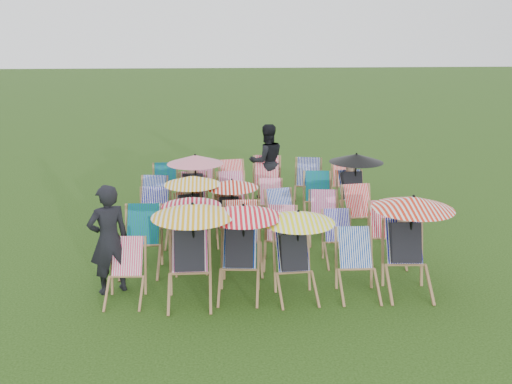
{
  "coord_description": "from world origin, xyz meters",
  "views": [
    {
      "loc": [
        -0.76,
        -9.89,
        3.79
      ],
      "look_at": [
        -0.03,
        0.19,
        0.9
      ],
      "focal_mm": 40.0,
      "sensor_mm": 36.0,
      "label": 1
    }
  ],
  "objects": [
    {
      "name": "person_rear",
      "position": [
        0.42,
        2.88,
        0.86
      ],
      "size": [
        0.97,
        0.83,
        1.73
      ],
      "primitive_type": "imported",
      "rotation": [
        0.0,
        0.0,
        3.38
      ],
      "color": "black",
      "rests_on": "ground"
    },
    {
      "name": "deckchair_23",
      "position": [
        2.1,
        1.3,
        0.7
      ],
      "size": [
        1.12,
        1.19,
        1.33
      ],
      "rotation": [
        0.0,
        0.0,
        0.08
      ],
      "color": "olive",
      "rests_on": "ground"
    },
    {
      "name": "person_left",
      "position": [
        -2.34,
        -1.93,
        0.83
      ],
      "size": [
        0.72,
        0.63,
        1.66
      ],
      "primitive_type": "imported",
      "rotation": [
        0.0,
        0.0,
        3.63
      ],
      "color": "black",
      "rests_on": "ground"
    },
    {
      "name": "deckchair_28",
      "position": [
        1.29,
        2.3,
        0.49
      ],
      "size": [
        0.8,
        1.0,
        0.98
      ],
      "rotation": [
        0.0,
        0.0,
        -0.19
      ],
      "color": "olive",
      "rests_on": "ground"
    },
    {
      "name": "deckchair_25",
      "position": [
        -1.08,
        2.36,
        0.44
      ],
      "size": [
        0.64,
        0.85,
        0.87
      ],
      "rotation": [
        0.0,
        0.0,
        -0.08
      ],
      "color": "olive",
      "rests_on": "ground"
    },
    {
      "name": "deckchair_13",
      "position": [
        -1.21,
        0.12,
        0.65
      ],
      "size": [
        1.03,
        1.13,
        1.23
      ],
      "rotation": [
        0.0,
        0.0,
        0.21
      ],
      "color": "olive",
      "rests_on": "ground"
    },
    {
      "name": "deckchair_4",
      "position": [
        1.3,
        -2.27,
        0.46
      ],
      "size": [
        0.63,
        0.86,
        0.92
      ],
      "rotation": [
        0.0,
        0.0,
        -0.02
      ],
      "color": "olive",
      "rests_on": "ground"
    },
    {
      "name": "deckchair_2",
      "position": [
        -0.43,
        -2.12,
        0.71
      ],
      "size": [
        1.13,
        1.19,
        1.34
      ],
      "rotation": [
        0.0,
        0.0,
        -0.1
      ],
      "color": "olive",
      "rests_on": "ground"
    },
    {
      "name": "deckchair_3",
      "position": [
        0.38,
        -2.24,
        0.67
      ],
      "size": [
        1.06,
        1.13,
        1.26
      ],
      "rotation": [
        0.0,
        0.0,
        0.08
      ],
      "color": "olive",
      "rests_on": "ground"
    },
    {
      "name": "deckchair_24",
      "position": [
        -1.88,
        2.32,
        0.45
      ],
      "size": [
        0.62,
        0.86,
        0.91
      ],
      "rotation": [
        0.0,
        0.0,
        0.03
      ],
      "color": "olive",
      "rests_on": "ground"
    },
    {
      "name": "deckchair_14",
      "position": [
        -0.51,
        0.08,
        0.61
      ],
      "size": [
        0.97,
        1.01,
        1.15
      ],
      "rotation": [
        0.0,
        0.0,
        0.04
      ],
      "color": "olive",
      "rests_on": "ground"
    },
    {
      "name": "deckchair_11",
      "position": [
        2.1,
        -1.07,
        0.47
      ],
      "size": [
        0.74,
        0.94,
        0.94
      ],
      "rotation": [
        0.0,
        0.0,
        -0.14
      ],
      "color": "olive",
      "rests_on": "ground"
    },
    {
      "name": "deckchair_0",
      "position": [
        -2.09,
        -2.22,
        0.42
      ],
      "size": [
        0.6,
        0.81,
        0.84
      ],
      "rotation": [
        0.0,
        0.0,
        -0.05
      ],
      "color": "olive",
      "rests_on": "ground"
    },
    {
      "name": "deckchair_19",
      "position": [
        -1.21,
        1.31,
        0.71
      ],
      "size": [
        1.14,
        1.18,
        1.35
      ],
      "rotation": [
        0.0,
        0.0,
        0.0
      ],
      "color": "olive",
      "rests_on": "ground"
    },
    {
      "name": "deckchair_27",
      "position": [
        0.37,
        2.34,
        0.51
      ],
      "size": [
        0.78,
        1.01,
        1.03
      ],
      "rotation": [
        0.0,
        0.0,
        -0.11
      ],
      "color": "olive",
      "rests_on": "ground"
    },
    {
      "name": "deckchair_8",
      "position": [
        -0.35,
        -1.17,
        0.51
      ],
      "size": [
        0.7,
        0.97,
        1.03
      ],
      "rotation": [
        0.0,
        0.0,
        -0.02
      ],
      "color": "olive",
      "rests_on": "ground"
    },
    {
      "name": "deckchair_15",
      "position": [
        0.49,
        0.11,
        0.44
      ],
      "size": [
        0.74,
        0.91,
        0.88
      ],
      "rotation": [
        0.0,
        0.0,
        0.21
      ],
      "color": "olive",
      "rests_on": "ground"
    },
    {
      "name": "deckchair_20",
      "position": [
        -0.44,
        1.16,
        0.48
      ],
      "size": [
        0.68,
        0.92,
        0.97
      ],
      "rotation": [
        0.0,
        0.0,
        0.05
      ],
      "color": "olive",
      "rests_on": "ground"
    },
    {
      "name": "deckchair_9",
      "position": [
        0.3,
        -1.03,
        0.45
      ],
      "size": [
        0.69,
        0.89,
        0.9
      ],
      "rotation": [
        0.0,
        0.0,
        -0.12
      ],
      "color": "olive",
      "rests_on": "ground"
    },
    {
      "name": "deckchair_26",
      "position": [
        -0.36,
        2.31,
        0.48
      ],
      "size": [
        0.75,
        0.95,
        0.96
      ],
      "rotation": [
        0.0,
        0.0,
        0.14
      ],
      "color": "olive",
      "rests_on": "ground"
    },
    {
      "name": "deckchair_5",
      "position": [
        2.07,
        -2.19,
        0.76
      ],
      "size": [
        1.21,
        1.27,
        1.44
      ],
      "rotation": [
        0.0,
        0.0,
        -0.07
      ],
      "color": "olive",
      "rests_on": "ground"
    },
    {
      "name": "deckchair_7",
      "position": [
        -1.2,
        -1.05,
        0.62
      ],
      "size": [
        0.98,
        1.04,
        1.17
      ],
      "rotation": [
        0.0,
        0.0,
        0.09
      ],
      "color": "olive",
      "rests_on": "ground"
    },
    {
      "name": "deckchair_6",
      "position": [
        -1.99,
        -1.15,
        0.5
      ],
      "size": [
        0.69,
        0.94,
        1.0
      ],
      "rotation": [
        0.0,
        0.0,
        -0.03
      ],
      "color": "olive",
      "rests_on": "ground"
    },
    {
      "name": "deckchair_22",
      "position": [
        1.32,
        1.14,
        0.47
      ],
      "size": [
        0.7,
        0.92,
        0.95
      ],
      "rotation": [
        0.0,
        0.0,
        -0.09
      ],
      "color": "olive",
      "rests_on": "ground"
    },
    {
      "name": "deckchair_29",
      "position": [
        2.11,
        2.39,
        0.43
      ],
      "size": [
        0.68,
        0.86,
        0.85
      ],
      "rotation": [
        0.0,
        0.0,
        -0.16
      ],
      "color": "olive",
      "rests_on": "ground"
    },
    {
      "name": "deckchair_21",
      "position": [
        0.35,
        1.12,
        0.41
      ],
      "size": [
        0.58,
        0.78,
        0.83
      ],
      "rotation": [
        0.0,
        0.0,
        -0.04
      ],
      "color": "olive",
      "rests_on": "ground"
    },
    {
      "name": "deckchair_10",
      "position": [
        1.29,
        -1.05,
        0.41
      ],
      "size": [
        0.55,
        0.77,
        0.83
      ],
      "rotation": [
        0.0,
        0.0,
        -0.0
      ],
      "color": "olive",
      "rests_on": "ground"
    },
    {
      "name": "deckchair_16",
      "position": [
        1.22,
        -0.03,
        0.44
      ],
      "size": [
        0.67,
        0.87,
        0.88
      ],
      "rotation": [
        0.0,
        0.0,
        -0.12
      ],
      "color": "olive",
      "rests_on": "ground"
    },
    {
      "name": "deckchair_18",
      "position": [
        -2.07,
        1.22,
        0.45
      ],
      "size": [
        0.7,
        0.9,
        0.9
      ],
      "rotation": [
        0.0,
        0.0,
        -0.13
      ],
      "color": "olive",
      "rests_on": "ground"
    },
    {
      "name": "deckchair_1",
      "position": [
        -1.14,
        -2.25,
        0.74
      ],
      "size": [
        1.19,
        1.23,
        1.41
      ],
      "rotation": [
        0.0,
        0.0,
        0.01
      ],
      "color": "olive",
      "rests_on": "ground"
    },
    {
      "name": "ground",
      "position": [
        0.0,
        0.0,
        0.0
      ],
      "size": [
        100.0,
        100.0,
        0.0
      ],
      "primitive_type": "plane",
      "color": "#17320B",
      "rests_on": "ground"
    },
    {
      "name": "deckchair_17",
      "position": [
        1.96,
        0.08,
        0.47
      ],
      "size": [
        0.72,
        0.93,
        0.94
      ],
      "rotation": [
        0.0,
        0.0,
        0.12
      ],
      "color": "olive",
      "rests_on": "ground"
    },
    {
      "name": "deckchair_12",
      "position": [
        -1.93,
        0.1,
        0.47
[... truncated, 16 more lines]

